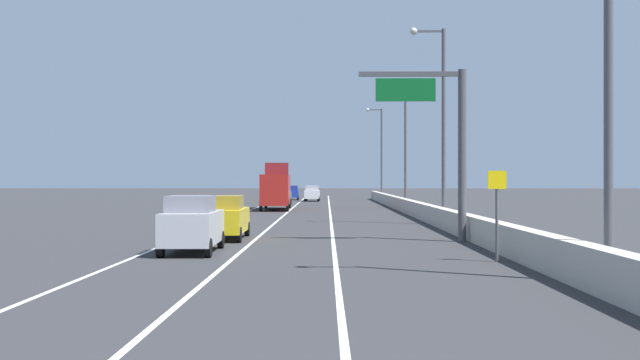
# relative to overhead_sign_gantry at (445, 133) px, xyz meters

# --- Properties ---
(ground_plane) EXTENTS (320.00, 320.00, 0.00)m
(ground_plane) POSITION_rel_overhead_sign_gantry_xyz_m (-6.37, 37.56, -4.73)
(ground_plane) COLOR #2D2D30
(lane_stripe_left) EXTENTS (0.16, 130.00, 0.00)m
(lane_stripe_left) POSITION_rel_overhead_sign_gantry_xyz_m (-11.87, 28.56, -4.73)
(lane_stripe_left) COLOR silver
(lane_stripe_left) RESTS_ON ground_plane
(lane_stripe_center) EXTENTS (0.16, 130.00, 0.00)m
(lane_stripe_center) POSITION_rel_overhead_sign_gantry_xyz_m (-8.37, 28.56, -4.73)
(lane_stripe_center) COLOR silver
(lane_stripe_center) RESTS_ON ground_plane
(lane_stripe_right) EXTENTS (0.16, 130.00, 0.00)m
(lane_stripe_right) POSITION_rel_overhead_sign_gantry_xyz_m (-4.87, 28.56, -4.73)
(lane_stripe_right) COLOR silver
(lane_stripe_right) RESTS_ON ground_plane
(jersey_barrier_right) EXTENTS (0.60, 120.00, 1.10)m
(jersey_barrier_right) POSITION_rel_overhead_sign_gantry_xyz_m (1.34, 13.56, -4.18)
(jersey_barrier_right) COLOR #B2ADA3
(jersey_barrier_right) RESTS_ON ground_plane
(overhead_sign_gantry) EXTENTS (4.68, 0.36, 7.50)m
(overhead_sign_gantry) POSITION_rel_overhead_sign_gantry_xyz_m (0.00, 0.00, 0.00)
(overhead_sign_gantry) COLOR #47474C
(overhead_sign_gantry) RESTS_ON ground_plane
(speed_advisory_sign) EXTENTS (0.60, 0.11, 3.00)m
(speed_advisory_sign) POSITION_rel_overhead_sign_gantry_xyz_m (0.44, -8.11, -2.96)
(speed_advisory_sign) COLOR #4C4C51
(speed_advisory_sign) RESTS_ON ground_plane
(lamp_post_right_near) EXTENTS (2.14, 0.44, 11.82)m
(lamp_post_right_near) POSITION_rel_overhead_sign_gantry_xyz_m (1.97, -13.28, 1.96)
(lamp_post_right_near) COLOR #4C4C51
(lamp_post_right_near) RESTS_ON ground_plane
(lamp_post_right_second) EXTENTS (2.14, 0.44, 11.82)m
(lamp_post_right_second) POSITION_rel_overhead_sign_gantry_xyz_m (1.64, 12.62, 1.96)
(lamp_post_right_second) COLOR #4C4C51
(lamp_post_right_second) RESTS_ON ground_plane
(lamp_post_right_third) EXTENTS (2.14, 0.44, 11.82)m
(lamp_post_right_third) POSITION_rel_overhead_sign_gantry_xyz_m (2.03, 38.52, 1.96)
(lamp_post_right_third) COLOR #4C4C51
(lamp_post_right_third) RESTS_ON ground_plane
(lamp_post_right_fourth) EXTENTS (2.14, 0.44, 11.82)m
(lamp_post_right_fourth) POSITION_rel_overhead_sign_gantry_xyz_m (1.66, 64.42, 1.96)
(lamp_post_right_fourth) COLOR #4C4C51
(lamp_post_right_fourth) RESTS_ON ground_plane
(car_silver_0) EXTENTS (1.94, 4.49, 2.12)m
(car_silver_0) POSITION_rel_overhead_sign_gantry_xyz_m (-10.12, -5.11, -3.67)
(car_silver_0) COLOR #B7B7BC
(car_silver_0) RESTS_ON ground_plane
(car_blue_1) EXTENTS (1.90, 4.10, 1.89)m
(car_blue_1) POSITION_rel_overhead_sign_gantry_xyz_m (-9.75, 67.75, -3.79)
(car_blue_1) COLOR #1E389E
(car_blue_1) RESTS_ON ground_plane
(car_white_2) EXTENTS (1.91, 4.82, 1.98)m
(car_white_2) POSITION_rel_overhead_sign_gantry_xyz_m (-6.94, 61.75, -3.74)
(car_white_2) COLOR white
(car_white_2) RESTS_ON ground_plane
(car_yellow_3) EXTENTS (1.82, 4.77, 1.99)m
(car_yellow_3) POSITION_rel_overhead_sign_gantry_xyz_m (-9.72, 1.25, -3.74)
(car_yellow_3) COLOR gold
(car_yellow_3) RESTS_ON ground_plane
(car_green_4) EXTENTS (2.04, 4.73, 2.00)m
(car_green_4) POSITION_rel_overhead_sign_gantry_xyz_m (-10.01, 48.64, -3.73)
(car_green_4) COLOR #196033
(car_green_4) RESTS_ON ground_plane
(box_truck) EXTENTS (2.70, 9.52, 4.23)m
(box_truck) POSITION_rel_overhead_sign_gantry_xyz_m (-9.67, 35.14, -2.79)
(box_truck) COLOR #A51E19
(box_truck) RESTS_ON ground_plane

